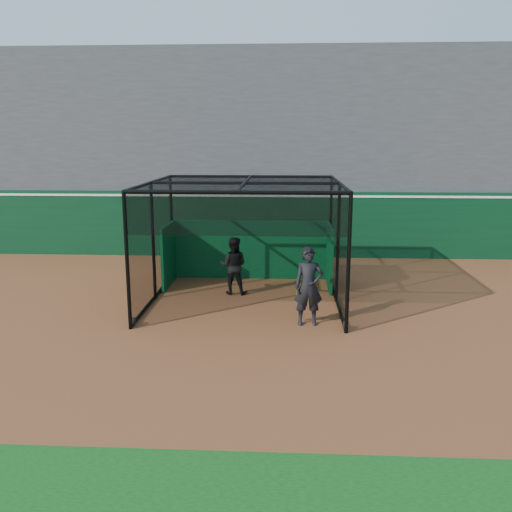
{
  "coord_description": "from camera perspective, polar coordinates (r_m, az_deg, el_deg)",
  "views": [
    {
      "loc": [
        1.53,
        -12.07,
        4.47
      ],
      "look_at": [
        0.78,
        2.0,
        1.4
      ],
      "focal_mm": 38.0,
      "sensor_mm": 36.0,
      "label": 1
    }
  ],
  "objects": [
    {
      "name": "ground",
      "position": [
        12.97,
        -3.97,
        -7.91
      ],
      "size": [
        120.0,
        120.0,
        0.0
      ],
      "primitive_type": "plane",
      "color": "brown",
      "rests_on": "ground"
    },
    {
      "name": "batter",
      "position": [
        15.78,
        -2.4,
        -1.01
      ],
      "size": [
        0.87,
        0.7,
        1.68
      ],
      "primitive_type": "imported",
      "rotation": [
        0.0,
        0.0,
        3.06
      ],
      "color": "black",
      "rests_on": "ground"
    },
    {
      "name": "batting_cage",
      "position": [
        14.99,
        -1.19,
        1.4
      ],
      "size": [
        5.22,
        5.17,
        3.29
      ],
      "color": "black",
      "rests_on": "ground"
    },
    {
      "name": "outfield_wall",
      "position": [
        20.88,
        -1.2,
        3.52
      ],
      "size": [
        50.0,
        0.5,
        2.5
      ],
      "color": "#093519",
      "rests_on": "ground"
    },
    {
      "name": "grandstand",
      "position": [
        24.4,
        -0.56,
        12.31
      ],
      "size": [
        50.0,
        7.85,
        8.95
      ],
      "color": "#4C4C4F",
      "rests_on": "ground"
    },
    {
      "name": "on_deck_player",
      "position": [
        13.17,
        5.56,
        -3.21
      ],
      "size": [
        0.74,
        0.52,
        1.93
      ],
      "color": "black",
      "rests_on": "ground"
    }
  ]
}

